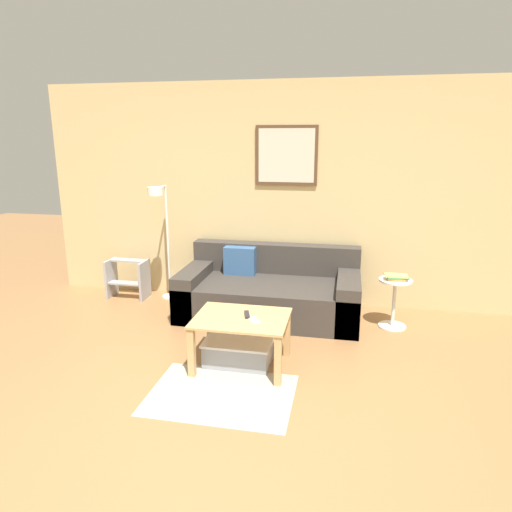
{
  "coord_description": "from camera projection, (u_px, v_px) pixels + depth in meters",
  "views": [
    {
      "loc": [
        0.84,
        -2.4,
        1.92
      ],
      "look_at": [
        0.02,
        1.65,
        0.85
      ],
      "focal_mm": 32.0,
      "sensor_mm": 36.0,
      "label": 1
    }
  ],
  "objects": [
    {
      "name": "side_table",
      "position": [
        394.0,
        299.0,
        4.71
      ],
      "size": [
        0.34,
        0.34,
        0.52
      ],
      "color": "silver",
      "rests_on": "ground_plane"
    },
    {
      "name": "cell_phone",
      "position": [
        254.0,
        320.0,
        3.79
      ],
      "size": [
        0.13,
        0.15,
        0.01
      ],
      "primitive_type": "cube",
      "rotation": [
        0.0,
        0.0,
        0.55
      ],
      "color": "silver",
      "rests_on": "coffee_table"
    },
    {
      "name": "step_stool",
      "position": [
        128.0,
        277.0,
        5.61
      ],
      "size": [
        0.48,
        0.28,
        0.47
      ],
      "color": "#99999E",
      "rests_on": "ground_plane"
    },
    {
      "name": "couch",
      "position": [
        270.0,
        292.0,
        5.08
      ],
      "size": [
        1.94,
        0.99,
        0.73
      ],
      "color": "#38332D",
      "rests_on": "ground_plane"
    },
    {
      "name": "book_stack",
      "position": [
        397.0,
        277.0,
        4.63
      ],
      "size": [
        0.24,
        0.16,
        0.05
      ],
      "color": "#D18438",
      "rests_on": "side_table"
    },
    {
      "name": "floor_lamp",
      "position": [
        161.0,
        222.0,
        5.27
      ],
      "size": [
        0.2,
        0.47,
        1.39
      ],
      "color": "white",
      "rests_on": "ground_plane"
    },
    {
      "name": "area_rug",
      "position": [
        221.0,
        394.0,
        3.52
      ],
      "size": [
        1.11,
        0.81,
        0.01
      ],
      "primitive_type": "cube",
      "color": "#A39989",
      "rests_on": "ground_plane"
    },
    {
      "name": "ground_plane",
      "position": [
        202.0,
        447.0,
        2.92
      ],
      "size": [
        16.0,
        16.0,
        0.0
      ],
      "primitive_type": "plane",
      "color": "olive"
    },
    {
      "name": "coffee_table",
      "position": [
        241.0,
        327.0,
        3.89
      ],
      "size": [
        0.79,
        0.61,
        0.45
      ],
      "color": "tan",
      "rests_on": "ground_plane"
    },
    {
      "name": "remote_control",
      "position": [
        247.0,
        315.0,
        3.9
      ],
      "size": [
        0.08,
        0.16,
        0.02
      ],
      "primitive_type": "cube",
      "rotation": [
        0.0,
        0.0,
        0.29
      ],
      "color": "#232328",
      "rests_on": "coffee_table"
    },
    {
      "name": "storage_bin",
      "position": [
        238.0,
        351.0,
        3.99
      ],
      "size": [
        0.59,
        0.39,
        0.22
      ],
      "color": "gray",
      "rests_on": "ground_plane"
    },
    {
      "name": "wall_back",
      "position": [
        275.0,
        194.0,
        5.32
      ],
      "size": [
        5.6,
        0.09,
        2.55
      ],
      "color": "tan",
      "rests_on": "ground_plane"
    }
  ]
}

